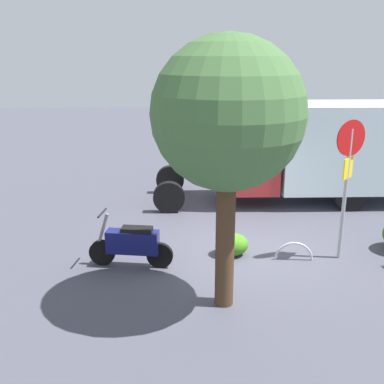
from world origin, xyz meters
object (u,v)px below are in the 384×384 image
box_truck_near (325,148)px  motorcycle (132,244)px  bike_rack_hoop (293,260)px  stop_sign (348,168)px  street_tree (228,116)px

box_truck_near → motorcycle: size_ratio=4.73×
motorcycle → bike_rack_hoop: motorcycle is taller
motorcycle → stop_sign: (-4.55, -0.07, 1.53)m
street_tree → stop_sign: bearing=-148.8°
stop_sign → box_truck_near: bearing=-104.3°
stop_sign → street_tree: street_tree is taller
bike_rack_hoop → street_tree: bearing=43.2°
motorcycle → street_tree: 3.73m
box_truck_near → street_tree: 7.18m
motorcycle → stop_sign: stop_sign is taller
bike_rack_hoop → motorcycle: bearing=0.6°
motorcycle → bike_rack_hoop: bearing=-168.6°
stop_sign → street_tree: size_ratio=0.66×
stop_sign → street_tree: 3.57m
box_truck_near → bike_rack_hoop: size_ratio=10.01×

